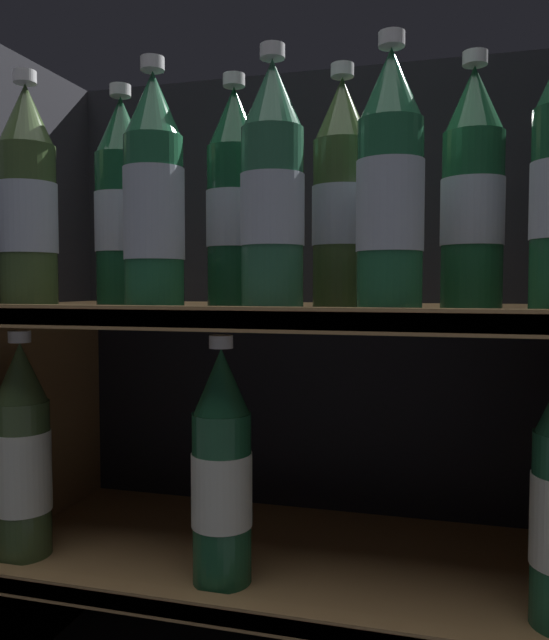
% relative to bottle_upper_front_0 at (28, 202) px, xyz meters
% --- Properties ---
extents(fridge_back_wall, '(0.76, 0.02, 0.81)m').
position_rel_bottle_upper_front_0_xyz_m(fridge_back_wall, '(0.29, 0.26, -0.20)').
color(fridge_back_wall, black).
rests_on(fridge_back_wall, ground_plane).
extents(fridge_side_left, '(0.02, 0.34, 0.81)m').
position_rel_bottle_upper_front_0_xyz_m(fridge_side_left, '(-0.08, 0.09, -0.20)').
color(fridge_side_left, black).
rests_on(fridge_side_left, ground_plane).
extents(shelf_lower, '(0.72, 0.30, 0.18)m').
position_rel_bottle_upper_front_0_xyz_m(shelf_lower, '(0.29, 0.08, -0.45)').
color(shelf_lower, '#9E7547').
rests_on(shelf_lower, ground_plane).
extents(shelf_upper, '(0.72, 0.30, 0.48)m').
position_rel_bottle_upper_front_0_xyz_m(shelf_upper, '(0.29, 0.09, -0.24)').
color(shelf_upper, '#9E7547').
rests_on(shelf_upper, ground_plane).
extents(bottle_upper_front_0, '(0.07, 0.07, 0.27)m').
position_rel_bottle_upper_front_0_xyz_m(bottle_upper_front_0, '(0.00, 0.00, 0.00)').
color(bottle_upper_front_0, '#384C28').
rests_on(bottle_upper_front_0, shelf_upper).
extents(bottle_upper_front_1, '(0.07, 0.07, 0.27)m').
position_rel_bottle_upper_front_0_xyz_m(bottle_upper_front_1, '(0.16, 0.00, -0.00)').
color(bottle_upper_front_1, '#1E5638').
rests_on(bottle_upper_front_1, shelf_upper).
extents(bottle_upper_front_2, '(0.07, 0.07, 0.27)m').
position_rel_bottle_upper_front_0_xyz_m(bottle_upper_front_2, '(0.30, 0.00, 0.00)').
color(bottle_upper_front_2, '#285B42').
rests_on(bottle_upper_front_2, shelf_upper).
extents(bottle_upper_front_3, '(0.07, 0.07, 0.27)m').
position_rel_bottle_upper_front_0_xyz_m(bottle_upper_front_3, '(0.42, 0.00, -0.00)').
color(bottle_upper_front_3, '#1E5638').
rests_on(bottle_upper_front_3, shelf_upper).
extents(bottle_upper_back_0, '(0.07, 0.07, 0.27)m').
position_rel_bottle_upper_front_0_xyz_m(bottle_upper_back_0, '(0.08, 0.08, 0.00)').
color(bottle_upper_back_0, '#144228').
rests_on(bottle_upper_back_0, shelf_upper).
extents(bottle_upper_back_1, '(0.07, 0.07, 0.27)m').
position_rel_bottle_upper_front_0_xyz_m(bottle_upper_back_1, '(0.23, 0.08, 0.00)').
color(bottle_upper_back_1, '#144228').
rests_on(bottle_upper_back_1, shelf_upper).
extents(bottle_upper_back_2, '(0.07, 0.07, 0.27)m').
position_rel_bottle_upper_front_0_xyz_m(bottle_upper_back_2, '(0.36, 0.08, 0.00)').
color(bottle_upper_back_2, '#384C28').
rests_on(bottle_upper_back_2, shelf_upper).
extents(bottle_upper_back_3, '(0.07, 0.07, 0.27)m').
position_rel_bottle_upper_front_0_xyz_m(bottle_upper_back_3, '(0.50, 0.08, 0.00)').
color(bottle_upper_back_3, '#194C2D').
rests_on(bottle_upper_back_3, shelf_upper).
extents(bottle_lower_front_0, '(0.07, 0.07, 0.27)m').
position_rel_bottle_upper_front_0_xyz_m(bottle_lower_front_0, '(-0.02, 0.00, -0.30)').
color(bottle_lower_front_0, '#384C28').
rests_on(bottle_lower_front_0, shelf_lower).
extents(bottle_lower_front_1, '(0.07, 0.07, 0.27)m').
position_rel_bottle_upper_front_0_xyz_m(bottle_lower_front_1, '(0.24, 0.00, -0.30)').
color(bottle_lower_front_1, '#194C2D').
rests_on(bottle_lower_front_1, shelf_lower).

